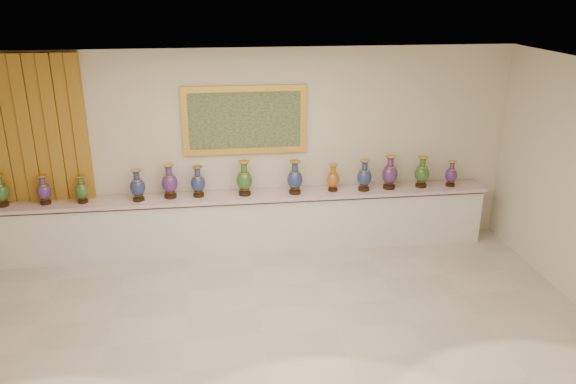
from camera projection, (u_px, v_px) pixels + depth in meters
name	position (u px, v px, depth m)	size (l,w,h in m)	color
ground	(262.00, 334.00, 6.52)	(8.00, 8.00, 0.00)	beige
room	(66.00, 153.00, 7.93)	(8.00, 8.00, 8.00)	beige
counter	(249.00, 223.00, 8.48)	(7.28, 0.48, 0.90)	white
vase_0	(1.00, 192.00, 7.81)	(0.22, 0.22, 0.46)	black
vase_1	(44.00, 191.00, 7.89)	(0.22, 0.22, 0.42)	black
vase_2	(82.00, 191.00, 7.94)	(0.20, 0.20, 0.40)	black
vase_3	(138.00, 187.00, 8.00)	(0.24, 0.24, 0.47)	black
vase_4	(170.00, 183.00, 8.11)	(0.24, 0.24, 0.51)	black
vase_5	(198.00, 183.00, 8.17)	(0.25, 0.25, 0.46)	black
vase_6	(244.00, 180.00, 8.22)	(0.28, 0.28, 0.52)	black
vase_7	(295.00, 179.00, 8.28)	(0.29, 0.29, 0.50)	black
vase_8	(333.00, 179.00, 8.40)	(0.21, 0.21, 0.41)	black
vase_9	(364.00, 177.00, 8.41)	(0.29, 0.29, 0.48)	black
vase_10	(390.00, 174.00, 8.48)	(0.25, 0.25, 0.52)	black
vase_11	(422.00, 173.00, 8.56)	(0.29, 0.29, 0.48)	black
vase_12	(451.00, 175.00, 8.61)	(0.24, 0.24, 0.40)	black
label_card	(144.00, 202.00, 8.01)	(0.10, 0.06, 0.00)	white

